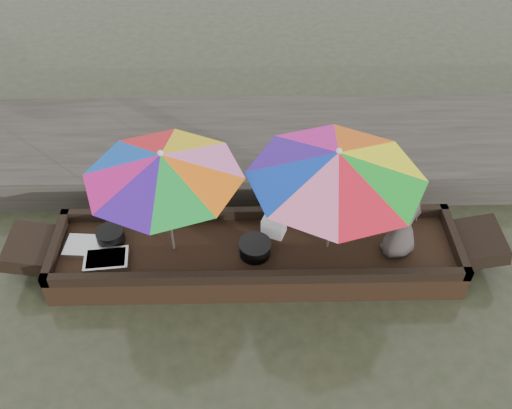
{
  "coord_description": "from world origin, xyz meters",
  "views": [
    {
      "loc": [
        -0.1,
        -4.9,
        5.65
      ],
      "look_at": [
        0.0,
        0.1,
        1.0
      ],
      "focal_mm": 40.0,
      "sensor_mm": 36.0,
      "label": 1
    }
  ],
  "objects_px": {
    "umbrella_bow": "(168,204)",
    "umbrella_stern": "(333,201)",
    "vendor": "(403,218)",
    "tray_crayfish": "(106,260)",
    "cooking_pot": "(111,236)",
    "supply_bag": "(274,226)",
    "tray_scallop": "(87,246)",
    "charcoal_grill": "(255,249)",
    "boat_hull": "(256,257)"
  },
  "relations": [
    {
      "from": "umbrella_bow",
      "to": "umbrella_stern",
      "type": "bearing_deg",
      "value": 0.0
    },
    {
      "from": "vendor",
      "to": "tray_crayfish",
      "type": "bearing_deg",
      "value": -20.97
    },
    {
      "from": "cooking_pot",
      "to": "vendor",
      "type": "distance_m",
      "value": 3.63
    },
    {
      "from": "supply_bag",
      "to": "umbrella_stern",
      "type": "distance_m",
      "value": 0.96
    },
    {
      "from": "tray_crayfish",
      "to": "tray_scallop",
      "type": "distance_m",
      "value": 0.39
    },
    {
      "from": "tray_scallop",
      "to": "charcoal_grill",
      "type": "distance_m",
      "value": 2.12
    },
    {
      "from": "tray_scallop",
      "to": "umbrella_bow",
      "type": "xyz_separation_m",
      "value": [
        1.1,
        -0.04,
        0.74
      ]
    },
    {
      "from": "cooking_pot",
      "to": "tray_scallop",
      "type": "xyz_separation_m",
      "value": [
        -0.29,
        -0.11,
        -0.06
      ]
    },
    {
      "from": "umbrella_bow",
      "to": "boat_hull",
      "type": "bearing_deg",
      "value": 0.0
    },
    {
      "from": "umbrella_stern",
      "to": "supply_bag",
      "type": "bearing_deg",
      "value": 159.22
    },
    {
      "from": "cooking_pot",
      "to": "umbrella_stern",
      "type": "height_order",
      "value": "umbrella_stern"
    },
    {
      "from": "charcoal_grill",
      "to": "supply_bag",
      "type": "relative_size",
      "value": 1.37
    },
    {
      "from": "umbrella_bow",
      "to": "tray_crayfish",
      "type": "bearing_deg",
      "value": -164.87
    },
    {
      "from": "charcoal_grill",
      "to": "supply_bag",
      "type": "xyz_separation_m",
      "value": [
        0.25,
        0.36,
        0.04
      ]
    },
    {
      "from": "tray_crayfish",
      "to": "umbrella_bow",
      "type": "bearing_deg",
      "value": 15.13
    },
    {
      "from": "cooking_pot",
      "to": "tray_scallop",
      "type": "bearing_deg",
      "value": -159.4
    },
    {
      "from": "cooking_pot",
      "to": "charcoal_grill",
      "type": "relative_size",
      "value": 0.92
    },
    {
      "from": "tray_crayfish",
      "to": "tray_scallop",
      "type": "bearing_deg",
      "value": 139.07
    },
    {
      "from": "charcoal_grill",
      "to": "umbrella_stern",
      "type": "height_order",
      "value": "umbrella_stern"
    },
    {
      "from": "charcoal_grill",
      "to": "umbrella_bow",
      "type": "distance_m",
      "value": 1.23
    },
    {
      "from": "cooking_pot",
      "to": "vendor",
      "type": "height_order",
      "value": "vendor"
    },
    {
      "from": "cooking_pot",
      "to": "tray_crayfish",
      "type": "distance_m",
      "value": 0.37
    },
    {
      "from": "charcoal_grill",
      "to": "tray_crayfish",
      "type": "bearing_deg",
      "value": -176.55
    },
    {
      "from": "tray_crayfish",
      "to": "charcoal_grill",
      "type": "height_order",
      "value": "charcoal_grill"
    },
    {
      "from": "umbrella_stern",
      "to": "cooking_pot",
      "type": "bearing_deg",
      "value": 176.96
    },
    {
      "from": "supply_bag",
      "to": "vendor",
      "type": "xyz_separation_m",
      "value": [
        1.51,
        -0.34,
        0.45
      ]
    },
    {
      "from": "umbrella_bow",
      "to": "umbrella_stern",
      "type": "distance_m",
      "value": 1.94
    },
    {
      "from": "tray_crayfish",
      "to": "vendor",
      "type": "height_order",
      "value": "vendor"
    },
    {
      "from": "cooking_pot",
      "to": "umbrella_stern",
      "type": "distance_m",
      "value": 2.83
    },
    {
      "from": "tray_scallop",
      "to": "umbrella_stern",
      "type": "height_order",
      "value": "umbrella_stern"
    },
    {
      "from": "vendor",
      "to": "supply_bag",
      "type": "bearing_deg",
      "value": -35.79
    },
    {
      "from": "supply_bag",
      "to": "cooking_pot",
      "type": "bearing_deg",
      "value": -177.04
    },
    {
      "from": "boat_hull",
      "to": "umbrella_stern",
      "type": "height_order",
      "value": "umbrella_stern"
    },
    {
      "from": "tray_crayfish",
      "to": "charcoal_grill",
      "type": "distance_m",
      "value": 1.83
    },
    {
      "from": "boat_hull",
      "to": "tray_crayfish",
      "type": "relative_size",
      "value": 9.6
    },
    {
      "from": "tray_crayfish",
      "to": "tray_scallop",
      "type": "relative_size",
      "value": 1.0
    },
    {
      "from": "tray_scallop",
      "to": "umbrella_bow",
      "type": "bearing_deg",
      "value": -1.89
    },
    {
      "from": "supply_bag",
      "to": "umbrella_bow",
      "type": "distance_m",
      "value": 1.45
    },
    {
      "from": "cooking_pot",
      "to": "charcoal_grill",
      "type": "xyz_separation_m",
      "value": [
        1.83,
        -0.25,
        -0.0
      ]
    },
    {
      "from": "supply_bag",
      "to": "charcoal_grill",
      "type": "bearing_deg",
      "value": -124.77
    },
    {
      "from": "vendor",
      "to": "umbrella_bow",
      "type": "xyz_separation_m",
      "value": [
        -2.78,
        0.09,
        0.2
      ]
    },
    {
      "from": "boat_hull",
      "to": "supply_bag",
      "type": "xyz_separation_m",
      "value": [
        0.23,
        0.25,
        0.3
      ]
    },
    {
      "from": "tray_crayfish",
      "to": "cooking_pot",
      "type": "bearing_deg",
      "value": 90.34
    },
    {
      "from": "cooking_pot",
      "to": "supply_bag",
      "type": "xyz_separation_m",
      "value": [
        2.08,
        0.11,
        0.04
      ]
    },
    {
      "from": "tray_crayfish",
      "to": "tray_scallop",
      "type": "height_order",
      "value": "tray_crayfish"
    },
    {
      "from": "vendor",
      "to": "umbrella_stern",
      "type": "height_order",
      "value": "umbrella_stern"
    },
    {
      "from": "tray_crayfish",
      "to": "charcoal_grill",
      "type": "xyz_separation_m",
      "value": [
        1.83,
        0.11,
        0.05
      ]
    },
    {
      "from": "cooking_pot",
      "to": "supply_bag",
      "type": "distance_m",
      "value": 2.08
    },
    {
      "from": "boat_hull",
      "to": "umbrella_bow",
      "type": "height_order",
      "value": "umbrella_bow"
    },
    {
      "from": "supply_bag",
      "to": "umbrella_stern",
      "type": "xyz_separation_m",
      "value": [
        0.67,
        -0.25,
        0.65
      ]
    }
  ]
}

